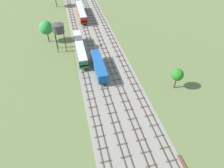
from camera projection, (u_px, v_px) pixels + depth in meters
ground_plane at (98, 49)px, 72.27m from camera, size 480.00×480.00×0.00m
ballast_bed at (98, 49)px, 72.27m from camera, size 16.91×176.00×0.01m
track_far_left at (79, 49)px, 71.76m from camera, size 2.40×126.00×0.29m
track_left at (91, 48)px, 72.52m from camera, size 2.40×126.00×0.29m
track_centre_left at (103, 46)px, 73.29m from camera, size 2.40×126.00×0.29m
track_centre at (114, 45)px, 74.06m from camera, size 2.40×126.00×0.29m
freight_boxcar_left_nearest at (99, 66)px, 60.43m from camera, size 2.87×14.00×3.60m
diesel_railcar_far_left_near at (80, 48)px, 67.76m from camera, size 2.96×20.50×3.80m
diesel_railcar_left_mid at (81, 12)px, 90.99m from camera, size 2.96×20.50×3.80m
water_tower at (58, 28)px, 66.25m from camera, size 3.99×3.99×10.01m
signal_post_nearest at (101, 49)px, 65.36m from camera, size 0.28×0.47×5.55m
lineside_tree_0 at (46, 28)px, 72.30m from camera, size 4.91×4.91×8.08m
lineside_tree_2 at (177, 75)px, 53.67m from camera, size 3.32×3.32×6.33m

